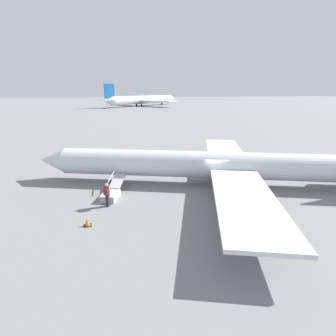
% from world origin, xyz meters
% --- Properties ---
extents(ground_plane, '(600.00, 600.00, 0.00)m').
position_xyz_m(ground_plane, '(0.00, 0.00, 0.00)').
color(ground_plane, slate).
extents(airplane_main, '(31.28, 24.75, 6.08)m').
position_xyz_m(airplane_main, '(-0.85, 0.34, 1.81)').
color(airplane_main, silver).
rests_on(airplane_main, ground).
extents(airplane_far_center, '(46.15, 36.95, 10.86)m').
position_xyz_m(airplane_far_center, '(-15.53, -120.76, 3.23)').
color(airplane_far_center, silver).
rests_on(airplane_far_center, ground).
extents(boarding_stairs, '(2.41, 4.10, 1.57)m').
position_xyz_m(boarding_stairs, '(8.95, 0.42, 0.36)').
color(boarding_stairs, '#B2B2B7').
rests_on(boarding_stairs, ground).
extents(passenger, '(0.44, 0.57, 1.74)m').
position_xyz_m(passenger, '(9.37, 2.13, 1.00)').
color(passenger, '#23232D').
rests_on(passenger, ground).
extents(traffic_cone_near_stairs, '(0.45, 0.45, 0.50)m').
position_xyz_m(traffic_cone_near_stairs, '(10.71, 4.67, 0.23)').
color(traffic_cone_near_stairs, black).
rests_on(traffic_cone_near_stairs, ground).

